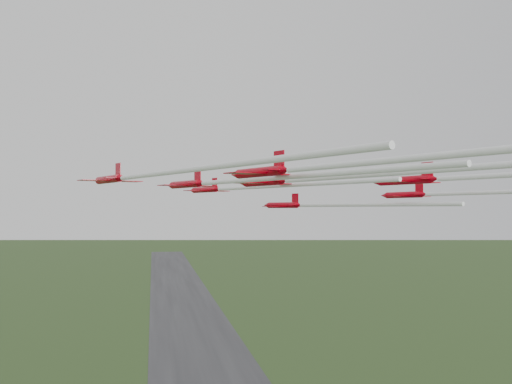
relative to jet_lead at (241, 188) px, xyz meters
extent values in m
cube|color=#2F2F32|center=(3.37, 191.49, -57.90)|extent=(38.00, 900.00, 0.04)
cylinder|color=#BD0011|center=(-5.02, 11.15, 0.03)|extent=(4.28, 7.81, 1.05)
cone|color=#BD0011|center=(-7.03, 15.62, 0.03)|extent=(1.66, 1.99, 1.05)
cone|color=#BD0011|center=(-3.12, 6.93, 0.03)|extent=(1.34, 1.43, 0.95)
ellipsoid|color=black|center=(-5.80, 12.88, 0.41)|extent=(0.74, 0.99, 0.30)
cube|color=#BD0011|center=(-4.70, 10.45, -0.21)|extent=(8.66, 5.70, 0.10)
cube|color=#BD0011|center=(-3.49, 7.76, 0.03)|extent=(3.94, 2.61, 0.08)
cube|color=#BD0011|center=(-3.57, 7.93, 1.07)|extent=(0.79, 1.60, 1.91)
cylinder|color=silver|center=(5.49, -12.19, -0.02)|extent=(17.30, 37.52, 0.57)
cylinder|color=#BD0011|center=(-9.48, -6.05, 0.25)|extent=(4.57, 8.28, 1.11)
cone|color=#BD0011|center=(-11.63, -1.31, 0.25)|extent=(1.77, 2.12, 1.11)
cone|color=#BD0011|center=(-7.45, -10.51, 0.25)|extent=(1.42, 1.52, 1.01)
ellipsoid|color=black|center=(-10.31, -4.21, 0.65)|extent=(0.78, 1.05, 0.32)
cube|color=#BD0011|center=(-9.14, -6.78, 0.00)|extent=(9.18, 6.07, 0.10)
cube|color=#BD0011|center=(-7.84, -9.63, 0.25)|extent=(4.18, 2.78, 0.08)
cube|color=#BD0011|center=(-7.93, -9.45, 1.36)|extent=(0.85, 1.70, 2.02)
cylinder|color=silver|center=(1.79, -30.82, 0.20)|extent=(18.57, 39.86, 0.61)
cylinder|color=#BD0011|center=(8.38, 6.06, -2.81)|extent=(4.36, 7.77, 1.05)
cone|color=#BD0011|center=(6.32, 10.50, -2.81)|extent=(1.67, 1.99, 1.05)
cone|color=#BD0011|center=(10.33, 1.88, -2.81)|extent=(1.34, 1.44, 0.95)
ellipsoid|color=black|center=(7.58, 7.79, -2.43)|extent=(0.74, 0.99, 0.30)
cube|color=#BD0011|center=(8.70, 5.37, -3.05)|extent=(8.63, 5.77, 0.10)
cube|color=#BD0011|center=(9.95, 2.70, -2.81)|extent=(3.93, 2.64, 0.08)
cube|color=#BD0011|center=(9.87, 2.87, -1.76)|extent=(0.81, 1.59, 1.90)
cylinder|color=silver|center=(17.22, -12.94, -2.86)|extent=(13.85, 28.93, 0.57)
cylinder|color=#BD0011|center=(-19.88, -18.15, 0.28)|extent=(3.94, 7.29, 0.98)
cone|color=#BD0011|center=(-21.73, -13.97, 0.28)|extent=(1.54, 1.85, 0.98)
cone|color=#BD0011|center=(-18.14, -22.09, 0.28)|extent=(1.24, 1.33, 0.89)
ellipsoid|color=black|center=(-20.60, -16.53, 0.63)|extent=(0.68, 0.92, 0.28)
cube|color=#BD0011|center=(-19.60, -18.80, 0.05)|extent=(8.07, 5.26, 0.09)
cube|color=#BD0011|center=(-18.48, -21.31, 0.28)|extent=(3.68, 2.41, 0.07)
cube|color=#BD0011|center=(-18.56, -21.15, 1.25)|extent=(0.73, 1.50, 1.77)
cylinder|color=silver|center=(-9.31, -42.09, 0.23)|extent=(17.76, 39.33, 0.53)
cylinder|color=#BD0011|center=(1.37, -11.90, 0.43)|extent=(4.62, 8.94, 1.19)
cone|color=#BD0011|center=(-0.77, -6.76, 0.43)|extent=(1.84, 2.25, 1.19)
cone|color=#BD0011|center=(3.38, -16.74, 0.43)|extent=(1.50, 1.61, 1.08)
ellipsoid|color=black|center=(0.54, -9.91, 0.87)|extent=(0.81, 1.12, 0.35)
cube|color=#BD0011|center=(1.70, -12.70, 0.16)|extent=(9.86, 6.24, 0.11)
cube|color=#BD0011|center=(2.98, -15.79, 0.43)|extent=(4.49, 2.85, 0.09)
cube|color=#BD0011|center=(2.90, -15.59, 1.62)|extent=(0.85, 1.84, 2.16)
cylinder|color=silver|center=(12.53, -38.80, 0.38)|extent=(18.46, 43.27, 0.65)
cylinder|color=#BD0011|center=(27.38, -2.62, -1.10)|extent=(3.56, 8.10, 1.06)
cone|color=#BD0011|center=(25.83, 2.09, -1.10)|extent=(1.55, 1.98, 1.06)
cone|color=#BD0011|center=(28.84, -7.05, -1.10)|extent=(1.28, 1.40, 0.96)
ellipsoid|color=black|center=(26.78, -0.79, -0.72)|extent=(0.67, 0.99, 0.31)
cube|color=#BD0011|center=(27.62, -3.35, -1.34)|extent=(8.83, 5.02, 0.10)
cube|color=#BD0011|center=(28.55, -6.18, -1.10)|extent=(4.02, 2.30, 0.08)
cube|color=#BD0011|center=(28.49, -6.00, -0.04)|extent=(0.63, 1.68, 1.92)
cylinder|color=#BD0011|center=(-2.34, -28.67, 0.72)|extent=(4.56, 8.44, 1.13)
cone|color=#BD0011|center=(-4.48, -23.84, 0.72)|extent=(1.78, 2.15, 1.13)
cone|color=#BD0011|center=(-0.33, -33.23, 0.72)|extent=(1.44, 1.54, 1.03)
ellipsoid|color=black|center=(-3.17, -26.80, 1.14)|extent=(0.79, 1.07, 0.33)
cube|color=#BD0011|center=(-2.01, -29.43, 0.47)|extent=(9.35, 6.10, 0.10)
cube|color=#BD0011|center=(-0.72, -32.34, 0.72)|extent=(4.26, 2.79, 0.08)
cube|color=#BD0011|center=(-0.81, -32.15, 1.85)|extent=(0.84, 1.73, 2.05)
cylinder|color=silver|center=(8.40, -53.00, 0.67)|extent=(17.57, 38.75, 0.62)
cylinder|color=#BD0011|center=(20.70, -17.28, 0.55)|extent=(4.67, 9.12, 1.21)
cone|color=#BD0011|center=(18.55, -12.03, 0.55)|extent=(1.87, 2.29, 1.21)
cone|color=#BD0011|center=(22.72, -22.22, 0.55)|extent=(1.52, 1.64, 1.10)
ellipsoid|color=black|center=(19.87, -15.24, 0.99)|extent=(0.82, 1.14, 0.35)
cube|color=#BD0011|center=(21.04, -18.09, 0.28)|extent=(10.05, 6.32, 0.11)
cube|color=#BD0011|center=(22.33, -21.25, 0.55)|extent=(4.58, 2.89, 0.09)
cube|color=#BD0011|center=(22.24, -21.05, 1.76)|extent=(0.85, 1.88, 2.20)
camera|label=1|loc=(-14.34, -92.68, -3.49)|focal=40.00mm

